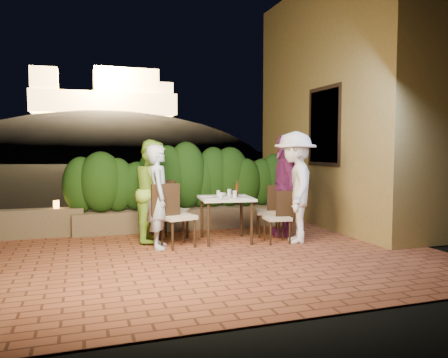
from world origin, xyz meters
name	(u,v)px	position (x,y,z in m)	size (l,w,h in m)	color
ground	(209,258)	(0.00, 0.00, -0.02)	(400.00, 400.00, 0.00)	black
terrace_floor	(200,254)	(0.00, 0.50, -0.07)	(7.00, 6.00, 0.15)	brown
building_wall	(345,104)	(3.60, 2.00, 2.50)	(1.60, 5.00, 5.00)	#9F843F
window_pane	(325,126)	(2.82, 1.50, 2.00)	(0.08, 1.00, 1.40)	black
window_frame	(325,126)	(2.81, 1.50, 2.00)	(0.06, 1.15, 1.55)	black
planter	(185,218)	(0.20, 2.30, 0.20)	(4.20, 0.55, 0.40)	brown
hedge	(185,180)	(0.20, 2.30, 0.95)	(4.00, 0.70, 1.10)	#183A0F
parapet	(17,224)	(-2.80, 2.30, 0.25)	(2.20, 0.30, 0.50)	brown
hill	(106,187)	(2.00, 60.00, -4.00)	(52.00, 40.00, 22.00)	black
fortress	(105,87)	(2.00, 60.00, 10.50)	(26.00, 8.00, 8.00)	#FFCC7A
dining_table	(226,219)	(0.58, 0.94, 0.38)	(0.86, 0.86, 0.75)	white
plate_nw	(212,198)	(0.28, 0.78, 0.76)	(0.24, 0.24, 0.01)	white
plate_sw	(207,196)	(0.32, 1.20, 0.76)	(0.23, 0.23, 0.01)	white
plate_ne	(244,198)	(0.79, 0.65, 0.76)	(0.24, 0.24, 0.01)	white
plate_se	(240,195)	(0.92, 1.14, 0.76)	(0.20, 0.20, 0.01)	white
plate_centre	(225,197)	(0.57, 0.95, 0.76)	(0.20, 0.20, 0.01)	white
plate_front	(235,199)	(0.62, 0.60, 0.76)	(0.20, 0.20, 0.01)	white
glass_nw	(221,195)	(0.45, 0.81, 0.80)	(0.06, 0.06, 0.10)	silver
glass_sw	(218,193)	(0.51, 1.15, 0.80)	(0.06, 0.06, 0.10)	silver
glass_ne	(235,194)	(0.70, 0.84, 0.81)	(0.07, 0.07, 0.12)	silver
glass_se	(229,192)	(0.70, 1.10, 0.81)	(0.07, 0.07, 0.12)	silver
beer_bottle	(237,189)	(0.78, 0.94, 0.89)	(0.05, 0.05, 0.27)	#4F230D
bowl	(221,194)	(0.61, 1.26, 0.77)	(0.16, 0.16, 0.04)	white
chair_left_front	(178,215)	(-0.28, 0.77, 0.51)	(0.47, 0.47, 1.02)	black
chair_left_back	(174,210)	(-0.22, 1.33, 0.51)	(0.48, 0.48, 1.03)	black
chair_right_front	(277,217)	(1.36, 0.57, 0.43)	(0.40, 0.40, 0.87)	black
chair_right_back	(268,211)	(1.44, 1.10, 0.46)	(0.43, 0.43, 0.92)	black
diner_blue	(159,196)	(-0.58, 0.81, 0.81)	(0.59, 0.39, 1.63)	silver
diner_green	(154,191)	(-0.57, 1.35, 0.86)	(0.83, 0.65, 1.72)	#A0E447
diner_white	(295,187)	(1.65, 0.51, 0.92)	(1.19, 0.69, 1.85)	white
diner_purple	(284,185)	(1.73, 1.07, 0.91)	(1.07, 0.45, 1.82)	#7F2A73
parapet_lamp	(56,205)	(-2.16, 2.30, 0.57)	(0.10, 0.10, 0.14)	orange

